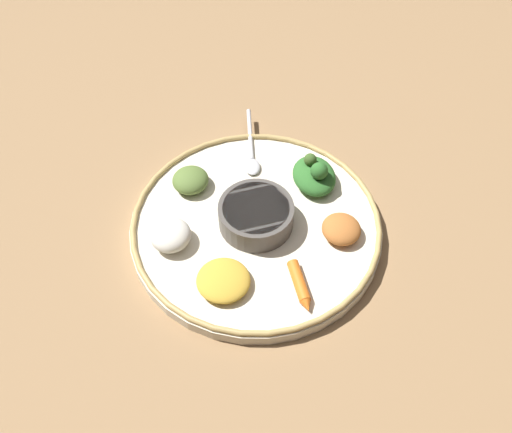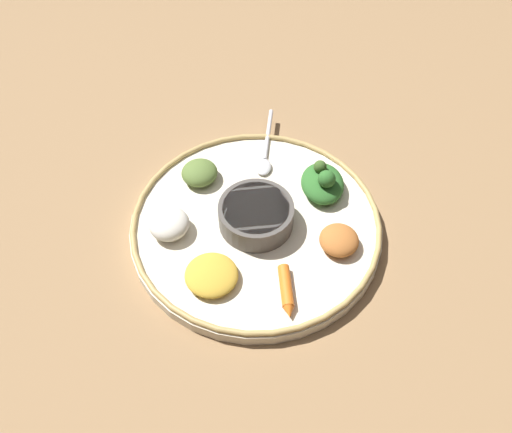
{
  "view_description": "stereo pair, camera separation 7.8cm",
  "coord_description": "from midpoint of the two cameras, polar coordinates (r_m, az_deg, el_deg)",
  "views": [
    {
      "loc": [
        0.48,
        0.05,
        0.65
      ],
      "look_at": [
        0.0,
        0.0,
        0.03
      ],
      "focal_mm": 39.09,
      "sensor_mm": 36.0,
      "label": 1
    },
    {
      "loc": [
        0.46,
        0.13,
        0.65
      ],
      "look_at": [
        0.0,
        0.0,
        0.03
      ],
      "focal_mm": 39.09,
      "sensor_mm": 36.0,
      "label": 2
    }
  ],
  "objects": [
    {
      "name": "platter",
      "position": [
        0.8,
        2.79,
        -1.25
      ],
      "size": [
        0.36,
        0.36,
        0.02
      ],
      "primitive_type": "cylinder",
      "color": "beige",
      "rests_on": "ground_plane"
    },
    {
      "name": "ground_plane",
      "position": [
        0.81,
        2.76,
        -1.65
      ],
      "size": [
        2.4,
        2.4,
        0.0
      ],
      "primitive_type": "plane",
      "color": "olive"
    },
    {
      "name": "center_bowl",
      "position": [
        0.78,
        2.87,
        0.03
      ],
      "size": [
        0.11,
        0.11,
        0.04
      ],
      "color": "#4C4742",
      "rests_on": "platter"
    },
    {
      "name": "carrot_near_spoon",
      "position": [
        0.73,
        6.23,
        -7.76
      ],
      "size": [
        0.08,
        0.04,
        0.02
      ],
      "color": "orange",
      "rests_on": "platter"
    },
    {
      "name": "greens_pile",
      "position": [
        0.83,
        9.54,
        3.31
      ],
      "size": [
        0.09,
        0.09,
        0.05
      ],
      "color": "#2D6628",
      "rests_on": "platter"
    },
    {
      "name": "spoon",
      "position": [
        0.88,
        3.53,
        6.41
      ],
      "size": [
        0.15,
        0.04,
        0.01
      ],
      "color": "silver",
      "rests_on": "platter"
    },
    {
      "name": "mound_rice_white",
      "position": [
        0.78,
        -6.05,
        -0.94
      ],
      "size": [
        0.07,
        0.07,
        0.03
      ],
      "primitive_type": "ellipsoid",
      "rotation": [
        0.0,
        0.0,
        1.33
      ],
      "color": "silver",
      "rests_on": "platter"
    },
    {
      "name": "mound_lentil_yellow",
      "position": [
        0.73,
        -1.53,
        -6.21
      ],
      "size": [
        0.09,
        0.09,
        0.02
      ],
      "primitive_type": "ellipsoid",
      "rotation": [
        0.0,
        0.0,
        4.47
      ],
      "color": "gold",
      "rests_on": "platter"
    },
    {
      "name": "platter_rim",
      "position": [
        0.79,
        2.82,
        -0.72
      ],
      "size": [
        0.36,
        0.36,
        0.01
      ],
      "primitive_type": "torus",
      "color": "tan",
      "rests_on": "platter"
    },
    {
      "name": "mound_chickpea",
      "position": [
        0.77,
        11.37,
        -2.57
      ],
      "size": [
        0.07,
        0.07,
        0.03
      ],
      "primitive_type": "ellipsoid",
      "rotation": [
        0.0,
        0.0,
        5.22
      ],
      "color": "#B2662D",
      "rests_on": "platter"
    },
    {
      "name": "mound_collards",
      "position": [
        0.84,
        -3.15,
        4.34
      ],
      "size": [
        0.08,
        0.08,
        0.03
      ],
      "primitive_type": "ellipsoid",
      "rotation": [
        0.0,
        0.0,
        3.95
      ],
      "color": "#567033",
      "rests_on": "platter"
    }
  ]
}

